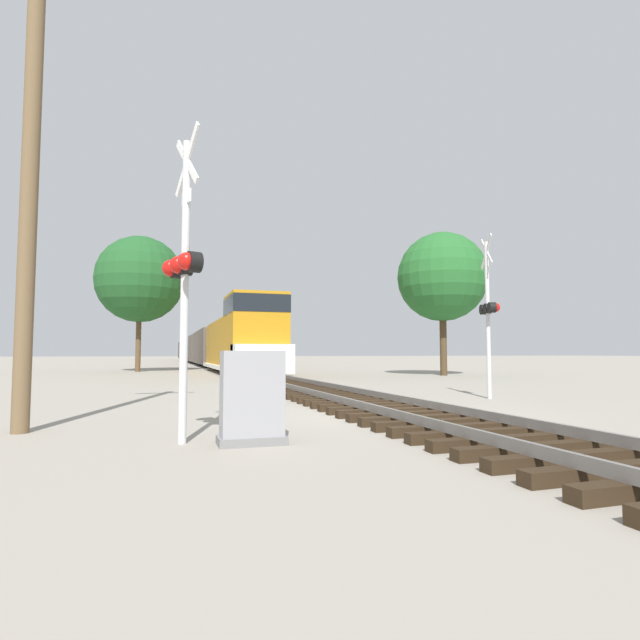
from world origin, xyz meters
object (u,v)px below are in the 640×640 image
object	(u,v)px
crossing_signal_near	(183,269)
crossing_signal_far	(489,310)
freight_train	(201,349)
relay_cabinet	(252,398)
tree_far_right	(442,277)
tree_mid_background	(140,279)
utility_pole	(31,148)

from	to	relation	value
crossing_signal_near	crossing_signal_far	xyz separation A→B (m)	(8.78, 4.71, 0.02)
freight_train	relay_cabinet	size ratio (longest dim) A/B	61.44
crossing_signal_near	crossing_signal_far	size ratio (longest dim) A/B	0.98
tree_far_right	crossing_signal_near	bearing A→B (deg)	-130.58
crossing_signal_far	relay_cabinet	world-z (taller)	crossing_signal_far
relay_cabinet	tree_far_right	distance (m)	23.98
crossing_signal_far	relay_cabinet	size ratio (longest dim) A/B	3.53
tree_far_right	tree_mid_background	size ratio (longest dim) A/B	0.88
utility_pole	tree_far_right	world-z (taller)	utility_pole
crossing_signal_near	tree_mid_background	size ratio (longest dim) A/B	0.48
tree_mid_background	crossing_signal_far	bearing A→B (deg)	-67.05
freight_train	tree_mid_background	xyz separation A→B (m)	(-6.20, -25.80, 4.68)
crossing_signal_far	tree_mid_background	size ratio (longest dim) A/B	0.49
relay_cabinet	tree_mid_background	world-z (taller)	tree_mid_background
tree_mid_background	tree_far_right	bearing A→B (deg)	-33.97
crossing_signal_near	relay_cabinet	size ratio (longest dim) A/B	3.46
relay_cabinet	tree_mid_background	bearing A→B (deg)	95.31
relay_cabinet	tree_far_right	size ratio (longest dim) A/B	0.16
crossing_signal_far	utility_pole	bearing A→B (deg)	121.57
crossing_signal_far	relay_cabinet	distance (m)	9.48
utility_pole	crossing_signal_far	bearing A→B (deg)	14.52
relay_cabinet	utility_pole	xyz separation A→B (m)	(-3.44, 2.13, 4.13)
utility_pole	tree_far_right	bearing A→B (deg)	42.22
freight_train	crossing_signal_far	bearing A→B (deg)	-85.07
crossing_signal_near	utility_pole	world-z (taller)	utility_pole
crossing_signal_near	utility_pole	xyz separation A→B (m)	(-2.46, 1.80, 2.24)
relay_cabinet	utility_pole	size ratio (longest dim) A/B	0.14
utility_pole	tree_mid_background	xyz separation A→B (m)	(0.65, 27.92, 1.72)
crossing_signal_far	utility_pole	distance (m)	11.82
crossing_signal_far	relay_cabinet	xyz separation A→B (m)	(-7.80, -5.04, -1.91)
crossing_signal_near	utility_pole	distance (m)	3.78
freight_train	relay_cabinet	distance (m)	55.96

